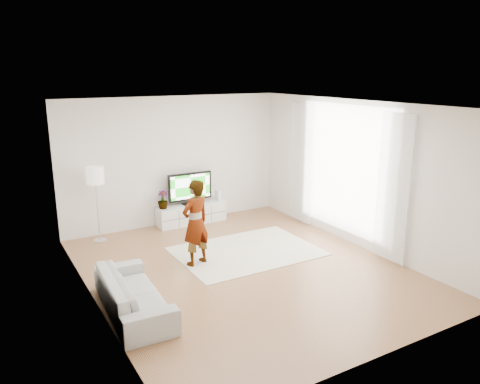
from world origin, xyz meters
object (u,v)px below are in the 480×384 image
television (190,187)px  sofa (133,293)px  media_console (191,214)px  floor_lamp (95,179)px  rug (247,251)px  player (196,223)px

television → sofa: 4.04m
television → sofa: (-2.36, -3.24, -0.54)m
media_console → floor_lamp: bearing=-177.1°
television → sofa: television is taller
rug → sofa: 2.79m
media_console → player: bearing=-112.3°
television → player: size_ratio=0.67×
rug → sofa: bearing=-156.2°
player → floor_lamp: size_ratio=1.01×
floor_lamp → player: bearing=-60.2°
sofa → floor_lamp: size_ratio=1.26×
sofa → floor_lamp: 3.28m
player → floor_lamp: 2.42m
rug → sofa: size_ratio=1.36×
media_console → player: size_ratio=1.02×
television → rug: size_ratio=0.39×
media_console → floor_lamp: floor_lamp is taller
media_console → floor_lamp: 2.32m
sofa → player: bearing=-51.3°
floor_lamp → sofa: bearing=-95.4°
media_console → sofa: 3.98m
television → floor_lamp: 2.12m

